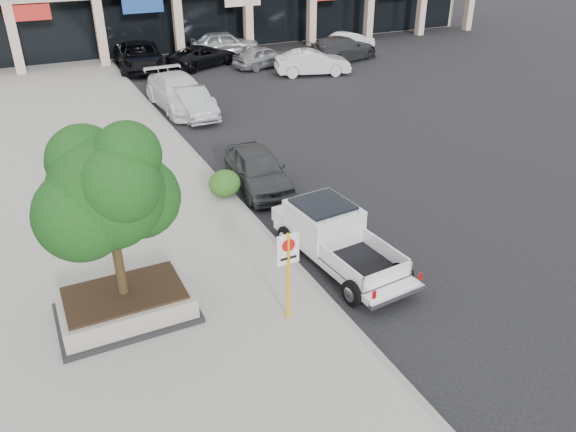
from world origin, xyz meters
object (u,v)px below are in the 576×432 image
object	(u,v)px
lot_car_b	(312,63)
lot_car_d	(203,56)
curb_car_d	(140,56)
curb_car_b	(193,103)
lot_car_f	(349,41)
lot_car_e	(225,43)
planter_tree	(112,189)
no_parking_sign	(288,265)
curb_car_a	(258,169)
pickup_truck	(341,241)
lot_car_c	(341,49)
curb_car_c	(179,93)
planter	(126,304)
lot_car_a	(263,57)

from	to	relation	value
lot_car_b	lot_car_d	bearing A→B (deg)	62.89
curb_car_d	curb_car_b	bearing A→B (deg)	-83.01
lot_car_d	lot_car_f	world-z (taller)	lot_car_d
lot_car_e	planter_tree	bearing A→B (deg)	163.81
planter_tree	no_parking_sign	world-z (taller)	planter_tree
curb_car_a	lot_car_b	xyz separation A→B (m)	(9.39, 13.34, 0.04)
pickup_truck	lot_car_e	distance (m)	27.34
curb_car_a	lot_car_f	xyz separation A→B (m)	(15.02, 18.21, -0.04)
lot_car_d	lot_car_b	bearing A→B (deg)	-156.32
curb_car_b	lot_car_c	size ratio (longest dim) A/B	0.73
curb_car_c	curb_car_a	bearing A→B (deg)	-93.24
curb_car_d	lot_car_e	world-z (taller)	curb_car_d
planter	lot_car_b	xyz separation A→B (m)	(15.22, 18.85, 0.27)
planter_tree	lot_car_f	world-z (taller)	planter_tree
pickup_truck	curb_car_a	distance (m)	5.66
lot_car_a	lot_car_e	bearing A→B (deg)	-1.85
pickup_truck	lot_car_e	bearing A→B (deg)	71.27
lot_car_c	lot_car_f	size ratio (longest dim) A/B	1.40
pickup_truck	curb_car_b	bearing A→B (deg)	83.63
curb_car_b	lot_car_e	bearing A→B (deg)	62.84
planter	lot_car_e	world-z (taller)	lot_car_e
pickup_truck	curb_car_b	distance (m)	14.44
planter_tree	planter	bearing A→B (deg)	-131.03
lot_car_d	lot_car_f	distance (m)	10.94
planter_tree	pickup_truck	world-z (taller)	planter_tree
lot_car_e	pickup_truck	bearing A→B (deg)	175.04
planter	lot_car_a	xyz separation A→B (m)	(13.28, 21.91, 0.21)
planter_tree	lot_car_e	bearing A→B (deg)	65.01
curb_car_b	lot_car_b	distance (m)	10.10
curb_car_c	lot_car_a	xyz separation A→B (m)	(7.27, 6.11, -0.13)
curb_car_b	lot_car_b	xyz separation A→B (m)	(9.00, 4.56, 0.07)
lot_car_f	pickup_truck	bearing A→B (deg)	133.67
planter_tree	lot_car_c	xyz separation A→B (m)	(18.54, 21.05, -2.60)
curb_car_b	lot_car_b	world-z (taller)	lot_car_b
lot_car_f	lot_car_a	bearing A→B (deg)	89.18
planter	curb_car_b	distance (m)	15.58
curb_car_b	lot_car_c	bearing A→B (deg)	28.83
lot_car_c	lot_car_d	distance (m)	9.16
curb_car_c	planter	bearing A→B (deg)	-113.03
curb_car_b	curb_car_c	size ratio (longest dim) A/B	0.73
curb_car_b	curb_car_c	distance (m)	1.54
curb_car_a	curb_car_d	xyz separation A→B (m)	(0.28, 19.30, 0.12)
curb_car_d	lot_car_f	xyz separation A→B (m)	(14.74, -1.09, -0.17)
curb_car_d	pickup_truck	bearing A→B (deg)	-84.16
curb_car_a	lot_car_c	bearing A→B (deg)	56.30
curb_car_a	lot_car_d	world-z (taller)	curb_car_a
lot_car_d	lot_car_f	bearing A→B (deg)	-113.78
no_parking_sign	lot_car_f	size ratio (longest dim) A/B	0.57
lot_car_a	lot_car_d	xyz separation A→B (m)	(-3.38, 1.94, -0.02)
lot_car_c	lot_car_d	bearing A→B (deg)	55.78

